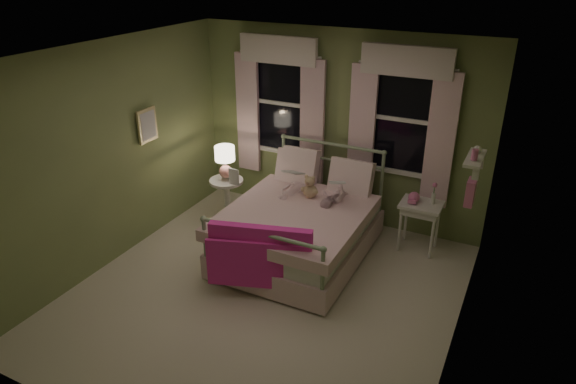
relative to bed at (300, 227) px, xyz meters
The scene contains 18 objects.
room_shell 1.31m from the bed, 89.41° to the right, with size 4.20×4.20×4.20m.
bed is the anchor object (origin of this frame).
pink_throw 1.04m from the bed, 89.69° to the right, with size 1.09×0.46×0.71m.
child_left 0.77m from the bed, 122.39° to the left, with size 0.28×0.18×0.77m, color #F7D1DD.
child_right 0.76m from the bed, 56.58° to the left, with size 0.35×0.27×0.72m, color #F7D1DD.
book_left 0.67m from the bed, 146.36° to the left, with size 0.20×0.27×0.03m, color beige.
book_right 0.64m from the bed, 32.61° to the left, with size 0.20×0.27×0.02m, color beige.
teddy_bear 0.50m from the bed, 88.85° to the left, with size 0.23×0.18×0.31m.
nightstand_left 1.28m from the bed, 166.27° to the left, with size 0.46×0.46×0.65m.
table_lamp 1.41m from the bed, 166.27° to the left, with size 0.27×0.27×0.45m.
book_nightstand 1.20m from the bed, 168.92° to the left, with size 0.16×0.22×0.02m, color beige.
nightstand_right 1.51m from the bed, 30.74° to the left, with size 0.50×0.40×0.64m.
pink_toy 1.45m from the bed, 32.64° to the left, with size 0.14×0.18×0.14m.
bud_vase 1.68m from the bed, 30.09° to the left, with size 0.06×0.06×0.28m.
window_left 1.86m from the bed, 127.34° to the left, with size 1.34×0.13×1.96m.
window_right 1.87m from the bed, 52.04° to the left, with size 1.34×0.13×1.96m.
wall_shelf 2.24m from the bed, ahead, with size 0.15×0.50×0.60m.
framed_picture 2.26m from the bed, behind, with size 0.03×0.32×0.42m.
Camera 1 is at (2.31, -4.06, 3.45)m, focal length 32.00 mm.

